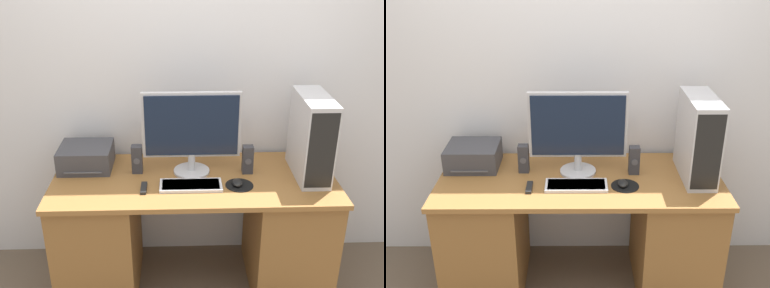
% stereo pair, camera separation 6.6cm
% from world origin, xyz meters
% --- Properties ---
extents(wall_back, '(6.40, 0.05, 2.70)m').
position_xyz_m(wall_back, '(0.00, 0.74, 1.35)').
color(wall_back, silver).
rests_on(wall_back, ground_plane).
extents(desk, '(1.69, 0.69, 0.78)m').
position_xyz_m(desk, '(0.00, 0.34, 0.40)').
color(desk, brown).
rests_on(desk, ground_plane).
extents(monitor, '(0.58, 0.22, 0.51)m').
position_xyz_m(monitor, '(-0.01, 0.42, 1.06)').
color(monitor, '#B7B7BC').
rests_on(monitor, desk).
extents(keyboard, '(0.36, 0.15, 0.02)m').
position_xyz_m(keyboard, '(-0.02, 0.24, 0.79)').
color(keyboard, silver).
rests_on(keyboard, desk).
extents(mousepad, '(0.16, 0.16, 0.00)m').
position_xyz_m(mousepad, '(0.26, 0.24, 0.78)').
color(mousepad, black).
rests_on(mousepad, desk).
extents(mouse, '(0.06, 0.09, 0.03)m').
position_xyz_m(mouse, '(0.25, 0.24, 0.80)').
color(mouse, black).
rests_on(mouse, mousepad).
extents(computer_tower, '(0.17, 0.43, 0.50)m').
position_xyz_m(computer_tower, '(0.69, 0.37, 1.03)').
color(computer_tower, '#B2B2B7').
rests_on(computer_tower, desk).
extents(printer, '(0.32, 0.28, 0.14)m').
position_xyz_m(printer, '(-0.67, 0.51, 0.85)').
color(printer, '#38383D').
rests_on(printer, desk).
extents(speaker_left, '(0.06, 0.06, 0.18)m').
position_xyz_m(speaker_left, '(-0.34, 0.43, 0.87)').
color(speaker_left, '#2D2D33').
rests_on(speaker_left, desk).
extents(speaker_right, '(0.06, 0.06, 0.18)m').
position_xyz_m(speaker_right, '(0.33, 0.40, 0.87)').
color(speaker_right, '#2D2D33').
rests_on(speaker_right, desk).
extents(remote_control, '(0.03, 0.13, 0.02)m').
position_xyz_m(remote_control, '(-0.29, 0.22, 0.79)').
color(remote_control, black).
rests_on(remote_control, desk).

